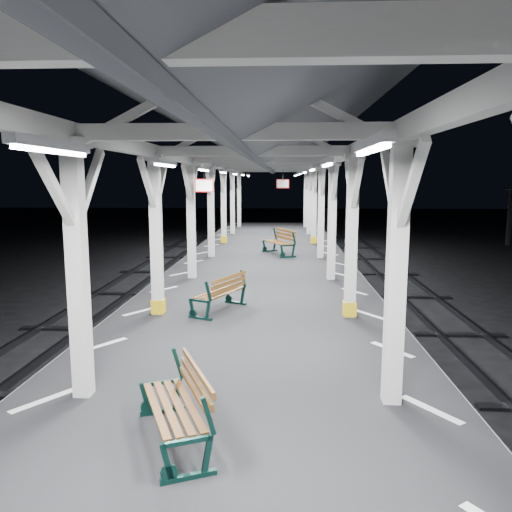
{
  "coord_description": "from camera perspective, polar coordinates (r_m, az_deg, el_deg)",
  "views": [
    {
      "loc": [
        0.59,
        -8.11,
        3.81
      ],
      "look_at": [
        0.04,
        2.42,
        2.2
      ],
      "focal_mm": 35.0,
      "sensor_mm": 36.0,
      "label": 1
    }
  ],
  "objects": [
    {
      "name": "ground",
      "position": [
        8.97,
        -1.12,
        -16.44
      ],
      "size": [
        120.0,
        120.0,
        0.0
      ],
      "primitive_type": "plane",
      "color": "black",
      "rests_on": "ground"
    },
    {
      "name": "bench_near",
      "position": [
        5.65,
        -8.55,
        -16.28
      ],
      "size": [
        1.09,
        1.6,
        0.82
      ],
      "rotation": [
        0.0,
        0.0,
        0.4
      ],
      "color": "black",
      "rests_on": "platform"
    },
    {
      "name": "bench_far",
      "position": [
        18.95,
        2.86,
        1.69
      ],
      "size": [
        1.31,
        1.87,
        0.96
      ],
      "rotation": [
        0.0,
        0.0,
        0.43
      ],
      "color": "black",
      "rests_on": "platform"
    },
    {
      "name": "hazard_stripes_left",
      "position": [
        9.1,
        -16.95,
        -9.67
      ],
      "size": [
        1.0,
        48.0,
        0.01
      ],
      "primitive_type": "cube",
      "color": "silver",
      "rests_on": "platform"
    },
    {
      "name": "hazard_stripes_right",
      "position": [
        8.78,
        15.3,
        -10.28
      ],
      "size": [
        1.0,
        48.0,
        0.01
      ],
      "primitive_type": "cube",
      "color": "silver",
      "rests_on": "platform"
    },
    {
      "name": "bench_mid",
      "position": [
        10.72,
        -3.87,
        -4.14
      ],
      "size": [
        1.12,
        1.6,
        0.82
      ],
      "rotation": [
        0.0,
        0.0,
        -0.42
      ],
      "color": "black",
      "rests_on": "platform"
    },
    {
      "name": "platform",
      "position": [
        8.77,
        -1.13,
        -13.48
      ],
      "size": [
        6.0,
        50.0,
        1.0
      ],
      "primitive_type": "cube",
      "color": "black",
      "rests_on": "ground"
    },
    {
      "name": "canopy",
      "position": [
        8.14,
        -1.23,
        14.0
      ],
      "size": [
        5.4,
        49.0,
        4.65
      ],
      "color": "silver",
      "rests_on": "platform"
    }
  ]
}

